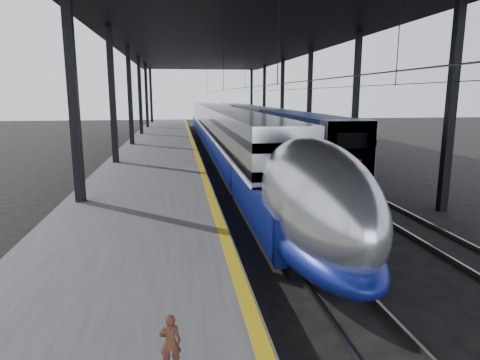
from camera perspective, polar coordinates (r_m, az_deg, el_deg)
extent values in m
plane|color=black|center=(13.15, 1.01, -11.42)|extent=(160.00, 160.00, 0.00)
cube|color=#4C4C4F|center=(32.34, -10.93, 2.93)|extent=(6.00, 80.00, 1.00)
cube|color=gold|center=(32.26, -5.98, 3.96)|extent=(0.30, 80.00, 0.01)
cube|color=slate|center=(32.52, -2.45, 2.42)|extent=(0.08, 80.00, 0.16)
cube|color=slate|center=(32.70, 0.06, 2.48)|extent=(0.08, 80.00, 0.16)
cube|color=slate|center=(33.40, 6.12, 2.60)|extent=(0.08, 80.00, 0.16)
cube|color=slate|center=(33.78, 8.49, 2.64)|extent=(0.08, 80.00, 0.16)
cube|color=black|center=(17.41, -21.23, 8.63)|extent=(0.35, 0.35, 9.00)
cube|color=black|center=(20.55, 26.30, 8.52)|extent=(0.35, 0.35, 9.00)
cube|color=black|center=(27.25, -16.60, 9.60)|extent=(0.35, 0.35, 9.00)
cube|color=black|center=(29.36, 15.15, 9.76)|extent=(0.35, 0.35, 9.00)
cube|color=black|center=(37.18, -14.42, 10.03)|extent=(0.35, 0.35, 9.00)
cube|color=black|center=(38.75, 9.24, 10.27)|extent=(0.35, 0.35, 9.00)
cube|color=black|center=(47.13, -13.16, 10.27)|extent=(0.35, 0.35, 9.00)
cube|color=black|center=(48.38, 5.64, 10.53)|extent=(0.35, 0.35, 9.00)
cube|color=black|center=(57.11, -12.34, 10.43)|extent=(0.35, 0.35, 9.00)
cube|color=black|center=(58.14, 3.25, 10.68)|extent=(0.35, 0.35, 9.00)
cube|color=black|center=(67.09, -11.76, 10.54)|extent=(0.35, 0.35, 9.00)
cube|color=black|center=(67.97, 1.54, 10.77)|extent=(0.35, 0.35, 9.00)
cube|color=black|center=(32.48, -1.45, 18.65)|extent=(18.00, 75.00, 0.45)
cylinder|color=slate|center=(32.22, -1.23, 12.02)|extent=(0.03, 74.00, 0.03)
cylinder|color=slate|center=(33.21, 7.55, 11.90)|extent=(0.03, 74.00, 0.03)
cube|color=silver|center=(43.82, -3.10, 7.38)|extent=(2.67, 57.00, 3.69)
cube|color=navy|center=(42.43, -2.89, 5.69)|extent=(2.75, 62.00, 1.43)
cube|color=silver|center=(43.85, -3.09, 6.84)|extent=(2.76, 57.00, 0.09)
cube|color=black|center=(43.76, -3.11, 8.76)|extent=(2.71, 57.00, 0.39)
cube|color=black|center=(43.82, -3.10, 7.38)|extent=(2.71, 57.00, 0.39)
ellipsoid|color=silver|center=(13.05, 9.70, -2.60)|extent=(2.67, 8.40, 3.69)
ellipsoid|color=navy|center=(13.34, 9.55, -7.02)|extent=(2.75, 8.40, 1.57)
ellipsoid|color=black|center=(10.51, 14.18, -2.03)|extent=(1.38, 2.20, 0.83)
cube|color=black|center=(13.58, 9.45, -9.92)|extent=(2.03, 2.60, 0.40)
cube|color=black|center=(34.62, -1.62, 3.16)|extent=(2.03, 2.60, 0.40)
cube|color=navy|center=(31.60, 8.29, 5.43)|extent=(2.70, 18.00, 3.66)
cube|color=#94979C|center=(23.72, 14.04, 3.30)|extent=(2.74, 1.20, 3.71)
cube|color=black|center=(23.06, 14.72, 5.10)|extent=(1.64, 0.06, 0.82)
cube|color=maroon|center=(23.22, 14.57, 2.03)|extent=(1.16, 0.06, 0.53)
cube|color=#94979C|center=(50.04, 2.07, 7.65)|extent=(2.70, 18.00, 3.66)
cube|color=#94979C|center=(68.79, -0.80, 8.64)|extent=(2.70, 18.00, 3.66)
cube|color=black|center=(26.21, 11.89, 0.26)|extent=(2.12, 2.40, 0.36)
cube|color=black|center=(47.25, 2.71, 5.30)|extent=(2.12, 2.40, 0.36)
imported|color=#4D2819|center=(6.91, -9.28, -20.55)|extent=(0.33, 0.22, 0.89)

